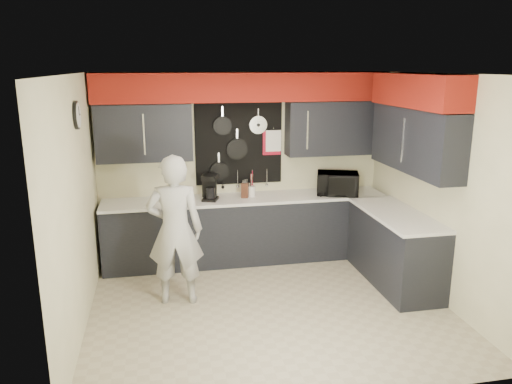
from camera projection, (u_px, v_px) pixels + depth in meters
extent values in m
plane|color=tan|center=(269.00, 306.00, 5.73)|extent=(4.00, 4.00, 0.00)
cube|color=beige|center=(242.00, 166.00, 7.06)|extent=(4.00, 0.01, 2.60)
cube|color=black|center=(144.00, 133.00, 6.54)|extent=(1.24, 0.32, 0.75)
cube|color=black|center=(333.00, 128.00, 7.03)|extent=(1.34, 0.32, 0.75)
cube|color=maroon|center=(244.00, 87.00, 6.63)|extent=(3.94, 0.36, 0.38)
cube|color=black|center=(239.00, 143.00, 6.96)|extent=(1.22, 0.03, 1.15)
cylinder|color=black|center=(223.00, 126.00, 6.82)|extent=(0.26, 0.04, 0.26)
cylinder|color=black|center=(237.00, 149.00, 6.94)|extent=(0.30, 0.04, 0.30)
cylinder|color=black|center=(219.00, 172.00, 6.97)|extent=(0.27, 0.04, 0.27)
cylinder|color=silver|center=(258.00, 125.00, 6.92)|extent=(0.25, 0.02, 0.25)
cube|color=#AE0D26|center=(272.00, 143.00, 7.04)|extent=(0.26, 0.01, 0.34)
cube|color=white|center=(273.00, 141.00, 7.02)|extent=(0.22, 0.01, 0.30)
cylinder|color=silver|center=(208.00, 180.00, 6.98)|extent=(0.01, 0.01, 0.20)
cylinder|color=silver|center=(223.00, 179.00, 7.02)|extent=(0.01, 0.01, 0.20)
cylinder|color=silver|center=(238.00, 178.00, 7.06)|extent=(0.01, 0.01, 0.20)
cylinder|color=silver|center=(252.00, 178.00, 7.10)|extent=(0.01, 0.01, 0.20)
cylinder|color=silver|center=(267.00, 177.00, 7.14)|extent=(0.01, 0.01, 0.20)
cube|color=beige|center=(437.00, 188.00, 5.78)|extent=(0.01, 3.50, 2.60)
cube|color=black|center=(415.00, 140.00, 5.91)|extent=(0.32, 1.70, 0.75)
cube|color=maroon|center=(418.00, 91.00, 5.76)|extent=(0.36, 1.70, 0.38)
cube|color=beige|center=(77.00, 207.00, 5.03)|extent=(0.01, 3.50, 2.60)
cylinder|color=black|center=(76.00, 115.00, 5.19)|extent=(0.04, 0.30, 0.30)
cylinder|color=white|center=(79.00, 115.00, 5.20)|extent=(0.01, 0.26, 0.26)
cube|color=black|center=(246.00, 230.00, 7.00)|extent=(3.90, 0.60, 0.88)
cube|color=white|center=(246.00, 199.00, 6.87)|extent=(3.90, 0.63, 0.04)
cube|color=black|center=(395.00, 249.00, 6.27)|extent=(0.60, 1.60, 0.88)
cube|color=white|center=(396.00, 214.00, 6.16)|extent=(0.63, 1.60, 0.04)
cube|color=black|center=(250.00, 263.00, 6.85)|extent=(3.90, 0.06, 0.10)
imported|color=black|center=(337.00, 184.00, 6.98)|extent=(0.66, 0.55, 0.31)
cube|color=#3C1B13|center=(245.00, 190.00, 6.83)|extent=(0.12, 0.12, 0.20)
cylinder|color=white|center=(251.00, 191.00, 6.90)|extent=(0.11, 0.11, 0.14)
cube|color=black|center=(210.00, 199.00, 6.71)|extent=(0.26, 0.28, 0.03)
cube|color=black|center=(209.00, 186.00, 6.75)|extent=(0.20, 0.12, 0.32)
cube|color=black|center=(210.00, 177.00, 6.64)|extent=(0.26, 0.28, 0.06)
cylinder|color=black|center=(210.00, 193.00, 6.67)|extent=(0.12, 0.12, 0.15)
imported|color=#ADADAB|center=(175.00, 230.00, 5.64)|extent=(0.68, 0.49, 1.74)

